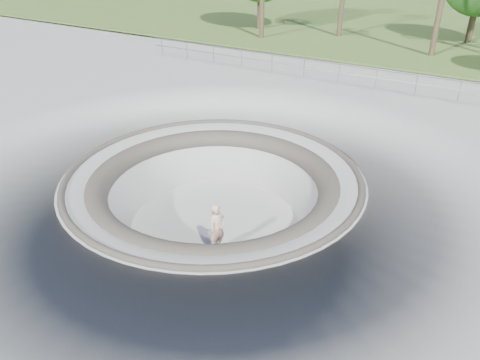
{
  "coord_description": "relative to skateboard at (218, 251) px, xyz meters",
  "views": [
    {
      "loc": [
        8.07,
        -11.72,
        7.55
      ],
      "look_at": [
        0.87,
        0.32,
        -0.1
      ],
      "focal_mm": 35.0,
      "sensor_mm": 36.0,
      "label": 1
    }
  ],
  "objects": [
    {
      "name": "skater",
      "position": [
        -0.0,
        0.0,
        0.88
      ],
      "size": [
        0.52,
        0.7,
        1.72
      ],
      "primitive_type": "imported",
      "rotation": [
        0.0,
        0.0,
        1.38
      ],
      "color": "beige",
      "rests_on": "skateboard"
    },
    {
      "name": "skate_bowl",
      "position": [
        -1.1,
        1.48,
        0.0
      ],
      "size": [
        14.0,
        14.0,
        4.1
      ],
      "color": "#ABAAA5",
      "rests_on": "ground"
    },
    {
      "name": "grass_strip",
      "position": [
        -1.1,
        35.48,
        2.05
      ],
      "size": [
        180.0,
        36.0,
        0.12
      ],
      "color": "#446026",
      "rests_on": "ground"
    },
    {
      "name": "ground",
      "position": [
        -1.1,
        1.48,
        1.83
      ],
      "size": [
        180.0,
        180.0,
        0.0
      ],
      "primitive_type": "plane",
      "color": "#ABAAA5",
      "rests_on": "ground"
    },
    {
      "name": "safety_railing",
      "position": [
        -1.1,
        13.48,
        2.52
      ],
      "size": [
        25.0,
        0.06,
        1.03
      ],
      "color": "gray",
      "rests_on": "ground"
    },
    {
      "name": "skateboard",
      "position": [
        0.0,
        0.0,
        0.0
      ],
      "size": [
        0.85,
        0.46,
        0.09
      ],
      "color": "brown",
      "rests_on": "ground"
    }
  ]
}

